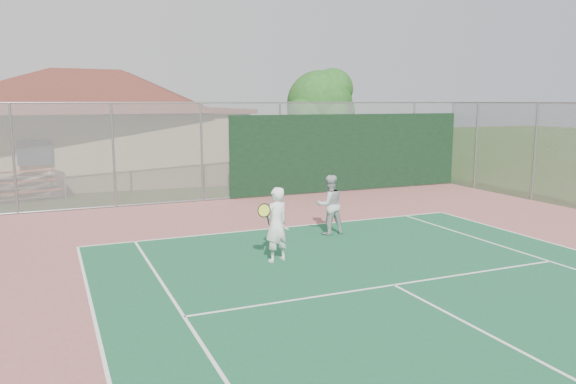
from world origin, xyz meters
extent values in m
cylinder|color=gray|center=(-7.00, 17.00, 1.75)|extent=(0.08, 0.08, 3.50)
cylinder|color=gray|center=(-4.00, 17.00, 1.75)|extent=(0.08, 0.08, 3.50)
cylinder|color=gray|center=(-1.00, 17.00, 1.75)|extent=(0.08, 0.08, 3.50)
cylinder|color=gray|center=(2.00, 17.00, 1.75)|extent=(0.08, 0.08, 3.50)
cylinder|color=gray|center=(5.00, 17.00, 1.75)|extent=(0.08, 0.08, 3.50)
cylinder|color=gray|center=(8.00, 17.00, 1.75)|extent=(0.08, 0.08, 3.50)
cylinder|color=gray|center=(10.00, 17.00, 1.75)|extent=(0.08, 0.08, 3.50)
cylinder|color=gray|center=(0.00, 17.00, 3.50)|extent=(20.00, 0.05, 0.05)
cylinder|color=gray|center=(0.00, 17.00, 0.05)|extent=(20.00, 0.05, 0.05)
cube|color=#999EA0|center=(0.00, 17.00, 1.75)|extent=(20.00, 0.02, 3.50)
cube|color=black|center=(5.00, 16.95, 1.55)|extent=(10.00, 0.04, 3.00)
cylinder|color=gray|center=(10.00, 15.50, 1.75)|extent=(0.08, 0.08, 3.50)
cylinder|color=gray|center=(10.00, 12.50, 1.75)|extent=(0.08, 0.08, 3.50)
cube|color=#999EA0|center=(10.00, 12.50, 1.75)|extent=(0.02, 9.00, 3.50)
cube|color=tan|center=(-3.89, 24.69, 1.54)|extent=(12.83, 9.04, 3.07)
cube|color=brown|center=(-3.89, 24.69, 3.12)|extent=(13.38, 9.59, 0.18)
pyramid|color=brown|center=(-3.89, 24.69, 4.91)|extent=(14.12, 9.94, 1.84)
cube|color=black|center=(-1.84, 20.57, 1.08)|extent=(0.92, 0.06, 2.15)
cube|color=#B64A2A|center=(-7.02, 19.50, 0.32)|extent=(2.74, 1.00, 0.05)
cube|color=#B2B5BA|center=(-7.02, 19.27, 0.14)|extent=(2.73, 0.97, 0.04)
cube|color=#B64A2A|center=(-7.02, 20.01, 0.65)|extent=(2.74, 1.00, 0.05)
cube|color=#B2B5BA|center=(-7.02, 19.78, 0.46)|extent=(2.73, 0.97, 0.04)
cube|color=#B64A2A|center=(-7.02, 20.52, 0.97)|extent=(2.74, 1.00, 0.05)
cube|color=#B2B5BA|center=(-7.02, 20.28, 0.79)|extent=(2.73, 0.97, 0.04)
cube|color=#B2B5BA|center=(-5.72, 20.01, 0.51)|extent=(0.50, 1.62, 1.02)
cylinder|color=#392515|center=(5.78, 21.31, 1.34)|extent=(0.34, 0.34, 2.68)
sphere|color=#1C4D18|center=(5.78, 21.31, 3.44)|extent=(3.06, 3.06, 3.06)
sphere|color=#1C4D18|center=(6.64, 21.59, 3.06)|extent=(2.10, 2.10, 2.10)
sphere|color=#1C4D18|center=(5.01, 20.92, 2.96)|extent=(1.91, 1.91, 1.91)
sphere|color=#1C4D18|center=(5.97, 20.45, 2.87)|extent=(1.72, 1.72, 1.72)
sphere|color=#1C4D18|center=(5.49, 22.07, 3.25)|extent=(1.91, 1.91, 1.91)
sphere|color=#1C4D18|center=(6.35, 21.12, 4.11)|extent=(1.91, 1.91, 1.91)
imported|color=white|center=(-1.47, 8.84, 0.83)|extent=(0.70, 0.57, 1.67)
imported|color=#B1B3B7|center=(0.82, 10.69, 0.80)|extent=(0.79, 0.62, 1.59)
camera|label=1|loc=(-6.02, -2.39, 3.54)|focal=35.00mm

